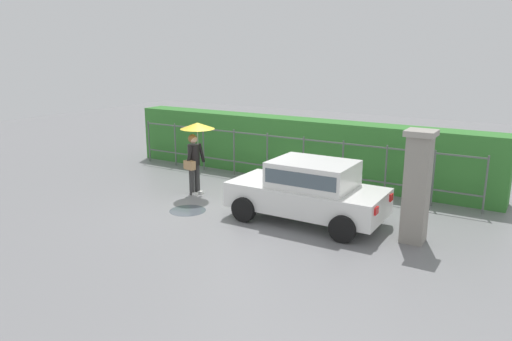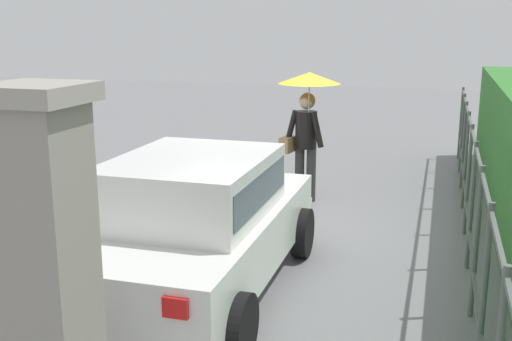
# 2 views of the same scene
# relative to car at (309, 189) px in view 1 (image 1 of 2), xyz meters

# --- Properties ---
(ground_plane) EXTENTS (40.00, 40.00, 0.00)m
(ground_plane) POSITION_rel_car_xyz_m (-2.30, -0.11, -0.80)
(ground_plane) COLOR slate
(car) EXTENTS (3.75, 1.89, 1.48)m
(car) POSITION_rel_car_xyz_m (0.00, 0.00, 0.00)
(car) COLOR white
(car) RESTS_ON ground
(pedestrian) EXTENTS (0.95, 0.95, 2.05)m
(pedestrian) POSITION_rel_car_xyz_m (-3.67, 0.35, 0.68)
(pedestrian) COLOR #333333
(pedestrian) RESTS_ON ground
(gate_pillar) EXTENTS (0.60, 0.60, 2.42)m
(gate_pillar) POSITION_rel_car_xyz_m (2.48, 0.00, 0.44)
(gate_pillar) COLOR gray
(gate_pillar) RESTS_ON ground
(fence_section) EXTENTS (11.34, 0.05, 1.50)m
(fence_section) POSITION_rel_car_xyz_m (-2.13, 2.74, 0.02)
(fence_section) COLOR #59605B
(fence_section) RESTS_ON ground
(hedge_row) EXTENTS (12.29, 0.90, 1.90)m
(hedge_row) POSITION_rel_car_xyz_m (-2.13, 3.56, 0.15)
(hedge_row) COLOR #387F33
(hedge_row) RESTS_ON ground
(puddle_near) EXTENTS (0.94, 0.94, 0.00)m
(puddle_near) POSITION_rel_car_xyz_m (-2.96, -0.94, -0.80)
(puddle_near) COLOR #4C545B
(puddle_near) RESTS_ON ground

